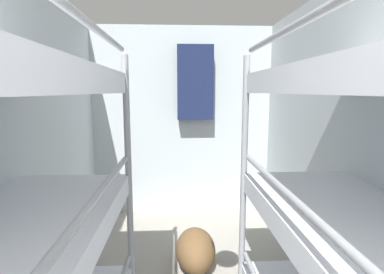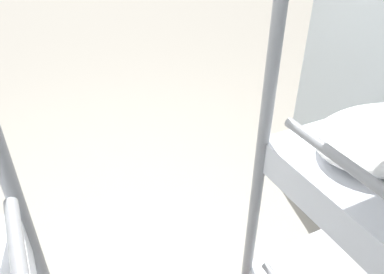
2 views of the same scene
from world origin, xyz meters
name	(u,v)px [view 2 (image 2 of 2)]	position (x,y,z in m)	size (l,w,h in m)	color
ground_plane	(129,254)	(0.00, 0.00, 0.00)	(20.00, 20.00, 0.00)	gray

